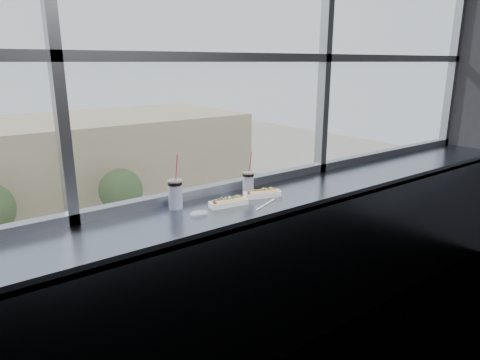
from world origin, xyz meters
TOP-DOWN VIEW (x-y plane):
  - wall_back_lower at (0.00, 1.50)m, footprint 6.00×0.00m
  - window_glass at (0.00, 1.52)m, footprint 6.00×0.00m
  - window_mullions at (0.00, 1.50)m, footprint 6.00×0.08m
  - counter at (0.00, 1.23)m, footprint 6.00×0.55m
  - counter_fascia at (0.00, 0.97)m, footprint 6.00×0.04m
  - hotdog_tray_left at (-0.13, 1.22)m, footprint 0.25×0.12m
  - hotdog_tray_right at (0.16, 1.23)m, footprint 0.26×0.16m
  - soda_cup_left at (-0.42, 1.38)m, footprint 0.09×0.09m
  - soda_cup_right at (0.11, 1.32)m, footprint 0.08×0.08m
  - loose_straw at (0.06, 1.09)m, footprint 0.23×0.11m
  - wrapper at (-0.37, 1.18)m, footprint 0.11×0.08m
  - car_far_c at (11.94, 25.50)m, footprint 3.01×6.94m
  - car_near_e at (14.05, 17.50)m, footprint 3.42×6.66m
  - car_near_d at (5.87, 17.50)m, footprint 2.76×6.01m
  - pedestrian_c at (3.45, 30.67)m, footprint 0.68×0.91m
  - tree_right at (9.89, 29.50)m, footprint 3.33×3.33m

SIDE VIEW (x-z plane):
  - car_near_d at x=5.87m, z-range -10.94..-8.98m
  - pedestrian_c at x=3.45m, z-range -10.96..-8.92m
  - car_near_e at x=14.05m, z-range -10.94..-8.81m
  - car_far_c at x=11.94m, z-range -10.94..-8.65m
  - tree_right at x=9.89m, z-range -10.07..-4.87m
  - wall_back_lower at x=0.00m, z-range -2.45..3.55m
  - counter_fascia at x=0.00m, z-range 0.03..1.07m
  - counter at x=0.00m, z-range 1.04..1.10m
  - loose_straw at x=0.06m, z-range 1.10..1.11m
  - wrapper at x=-0.37m, z-range 1.10..1.13m
  - hotdog_tray_left at x=-0.13m, z-range 1.09..1.15m
  - hotdog_tray_right at x=0.16m, z-range 1.09..1.16m
  - soda_cup_right at x=0.11m, z-range 1.04..1.34m
  - soda_cup_left at x=-0.42m, z-range 1.03..1.37m
  - window_glass at x=0.00m, z-range -0.70..5.30m
  - window_mullions at x=0.00m, z-range 1.10..3.50m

